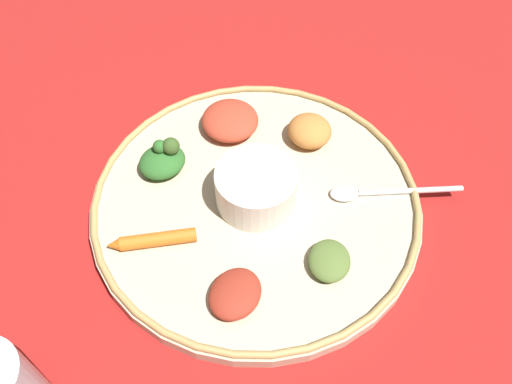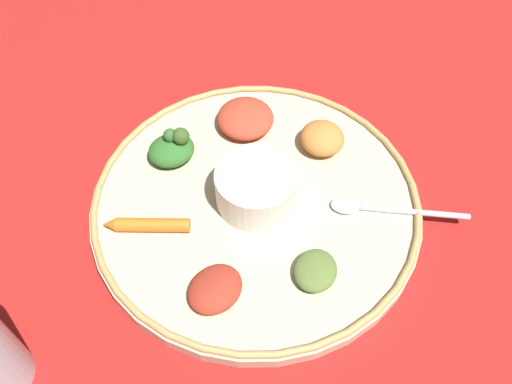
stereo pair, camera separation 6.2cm
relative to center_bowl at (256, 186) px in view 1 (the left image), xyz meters
The scene contains 11 objects.
ground_plane 0.04m from the center_bowl, ahead, with size 2.40×2.40×0.00m, color maroon.
platter 0.03m from the center_bowl, ahead, with size 0.39×0.39×0.02m, color #C6B293.
platter_rim 0.02m from the center_bowl, ahead, with size 0.38×0.38×0.01m, color tan.
center_bowl is the anchor object (origin of this frame).
spoon 0.14m from the center_bowl, 35.12° to the right, with size 0.14×0.10×0.01m.
greens_pile 0.12m from the center_bowl, 118.48° to the left, with size 0.06×0.05×0.04m.
carrot_near_spoon 0.13m from the center_bowl, 169.63° to the left, with size 0.09×0.06×0.02m.
mound_squash 0.12m from the center_bowl, 16.31° to the left, with size 0.06×0.05×0.03m, color #C67A38.
mound_beet 0.13m from the center_bowl, 137.98° to the right, with size 0.06×0.05×0.02m, color maroon.
mound_collards 0.12m from the center_bowl, 86.55° to the right, with size 0.05×0.05×0.02m, color #567033.
mound_berbere_red 0.12m from the center_bowl, 67.73° to the left, with size 0.07×0.07×0.03m, color #B73D28.
Camera 1 is at (-0.23, -0.29, 0.53)m, focal length 37.73 mm.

